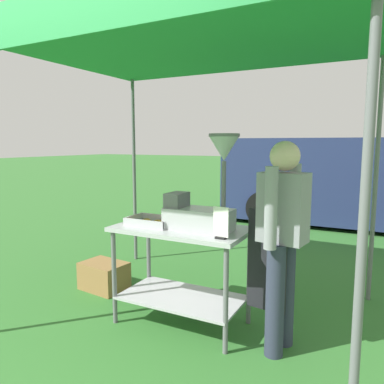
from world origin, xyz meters
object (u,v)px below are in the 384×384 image
(vendor, at_px, (282,236))
(donut_tray, at_px, (152,223))
(stall_canopy, at_px, (186,48))
(donut_fryer, at_px, (204,199))
(menu_sign, at_px, (221,225))
(supply_crate, at_px, (104,276))
(van_navy, at_px, (351,180))
(donut_cart, at_px, (181,254))

(vendor, bearing_deg, donut_tray, -178.71)
(stall_canopy, bearing_deg, donut_fryer, -27.78)
(stall_canopy, xyz_separation_m, donut_fryer, (0.22, -0.12, -1.24))
(menu_sign, distance_m, vendor, 0.46)
(menu_sign, relative_size, supply_crate, 0.47)
(vendor, relative_size, supply_crate, 3.10)
(donut_tray, bearing_deg, vendor, 1.29)
(donut_tray, bearing_deg, van_navy, 76.53)
(donut_tray, height_order, vendor, vendor)
(donut_fryer, bearing_deg, supply_crate, 167.46)
(stall_canopy, height_order, vendor, stall_canopy)
(supply_crate, bearing_deg, van_navy, 66.63)
(donut_fryer, xyz_separation_m, menu_sign, (0.23, -0.19, -0.16))
(menu_sign, distance_m, van_navy, 5.37)
(donut_fryer, relative_size, supply_crate, 1.53)
(vendor, distance_m, supply_crate, 2.16)
(donut_cart, relative_size, supply_crate, 2.23)
(menu_sign, distance_m, supply_crate, 1.85)
(donut_cart, bearing_deg, stall_canopy, 90.00)
(donut_cart, height_order, donut_tray, donut_tray)
(vendor, bearing_deg, donut_cart, 178.53)
(donut_cart, height_order, van_navy, van_navy)
(menu_sign, height_order, supply_crate, menu_sign)
(stall_canopy, xyz_separation_m, donut_cart, (0.00, -0.10, -1.75))
(vendor, bearing_deg, supply_crate, 171.36)
(donut_cart, distance_m, van_navy, 5.24)
(donut_tray, height_order, menu_sign, menu_sign)
(stall_canopy, bearing_deg, menu_sign, -33.57)
(donut_fryer, height_order, menu_sign, donut_fryer)
(donut_cart, relative_size, donut_tray, 2.83)
(stall_canopy, relative_size, van_navy, 0.64)
(stall_canopy, relative_size, menu_sign, 12.73)
(donut_fryer, distance_m, supply_crate, 1.70)
(donut_cart, xyz_separation_m, supply_crate, (-1.13, 0.28, -0.48))
(donut_cart, bearing_deg, vendor, -1.47)
(menu_sign, bearing_deg, donut_tray, 167.88)
(donut_fryer, distance_m, vendor, 0.69)
(stall_canopy, height_order, menu_sign, stall_canopy)
(van_navy, bearing_deg, menu_sign, -95.49)
(donut_cart, height_order, vendor, vendor)
(supply_crate, bearing_deg, donut_cart, -14.00)
(stall_canopy, distance_m, donut_cart, 1.76)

